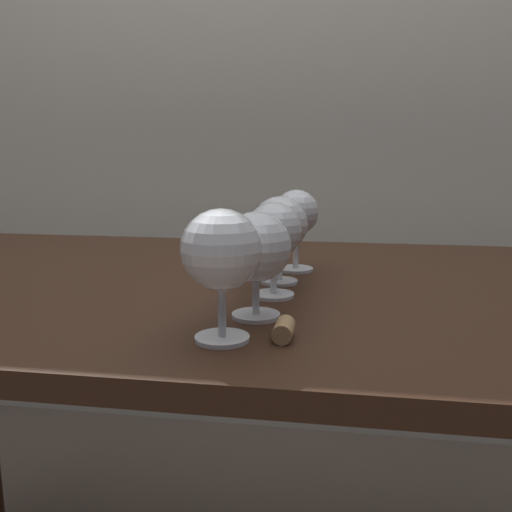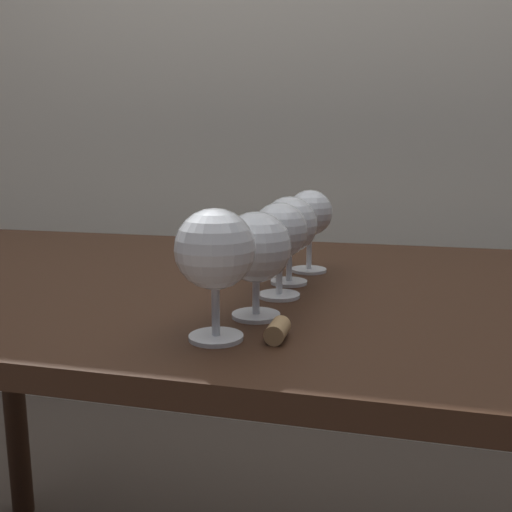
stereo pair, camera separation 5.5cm
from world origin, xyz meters
name	(u,v)px [view 1 (the left image)]	position (x,y,z in m)	size (l,w,h in m)	color
back_wall	(286,42)	(0.00, 1.01, 1.30)	(5.00, 0.08, 2.60)	beige
dining_table	(215,336)	(0.00, 0.00, 0.67)	(1.49, 0.79, 0.76)	#382114
wine_glass_pinot	(221,251)	(0.08, -0.28, 0.86)	(0.09, 0.09, 0.14)	white
wine_glass_port	(256,250)	(0.10, -0.19, 0.85)	(0.09, 0.09, 0.13)	white
wine_glass_amber	(274,232)	(0.11, -0.09, 0.86)	(0.08, 0.08, 0.13)	white
wine_glass_merlot	(280,226)	(0.11, -0.01, 0.85)	(0.08, 0.08, 0.13)	white
wine_glass_cabernet	(296,215)	(0.12, 0.09, 0.86)	(0.08, 0.08, 0.14)	white
cork	(284,330)	(0.14, -0.27, 0.78)	(0.02, 0.02, 0.04)	tan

